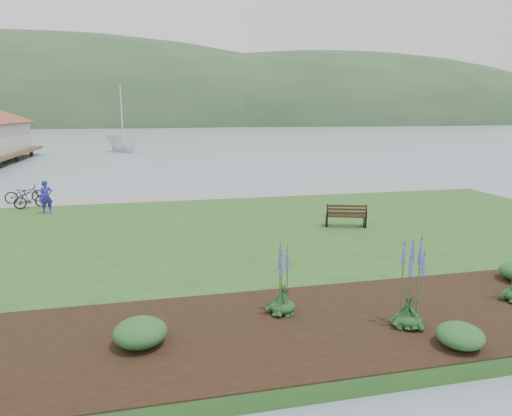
{
  "coord_description": "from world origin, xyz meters",
  "views": [
    {
      "loc": [
        -2.52,
        -18.87,
        5.15
      ],
      "look_at": [
        1.54,
        -1.05,
        1.3
      ],
      "focal_mm": 32.0,
      "sensor_mm": 36.0,
      "label": 1
    }
  ],
  "objects": [
    {
      "name": "ground",
      "position": [
        0.0,
        0.0,
        0.0
      ],
      "size": [
        600.0,
        600.0,
        0.0
      ],
      "primitive_type": "plane",
      "color": "gray",
      "rests_on": "ground"
    },
    {
      "name": "lawn",
      "position": [
        0.0,
        -2.0,
        0.2
      ],
      "size": [
        34.0,
        20.0,
        0.4
      ],
      "primitive_type": "cube",
      "color": "#25531D",
      "rests_on": "ground"
    },
    {
      "name": "shoreline_path",
      "position": [
        0.0,
        6.9,
        0.42
      ],
      "size": [
        34.0,
        2.2,
        0.03
      ],
      "primitive_type": "cube",
      "color": "gray",
      "rests_on": "lawn"
    },
    {
      "name": "garden_bed",
      "position": [
        3.0,
        -9.8,
        0.42
      ],
      "size": [
        24.0,
        4.4,
        0.04
      ],
      "primitive_type": "cube",
      "color": "black",
      "rests_on": "lawn"
    },
    {
      "name": "far_hillside",
      "position": [
        20.0,
        170.0,
        0.0
      ],
      "size": [
        580.0,
        80.0,
        38.0
      ],
      "primitive_type": null,
      "color": "#2A4929",
      "rests_on": "ground"
    },
    {
      "name": "park_bench",
      "position": [
        5.33,
        -1.49,
        0.91
      ],
      "size": [
        1.78,
        1.14,
        1.03
      ],
      "rotation": [
        0.0,
        0.0,
        -0.31
      ],
      "color": "black",
      "rests_on": "lawn"
    },
    {
      "name": "person",
      "position": [
        -7.53,
        4.18,
        1.33
      ],
      "size": [
        0.79,
        0.66,
        1.85
      ],
      "primitive_type": "imported",
      "rotation": [
        0.0,
        0.0,
        0.33
      ],
      "color": "#26229D",
      "rests_on": "lawn"
    },
    {
      "name": "bicycle_a",
      "position": [
        -9.24,
        7.2,
        0.91
      ],
      "size": [
        1.15,
        2.05,
        1.02
      ],
      "primitive_type": "imported",
      "rotation": [
        0.0,
        0.0,
        1.83
      ],
      "color": "black",
      "rests_on": "lawn"
    },
    {
      "name": "bicycle_b",
      "position": [
        -8.59,
        5.65,
        0.88
      ],
      "size": [
        1.08,
        1.63,
        0.95
      ],
      "primitive_type": "imported",
      "rotation": [
        0.0,
        0.0,
        2.0
      ],
      "color": "black",
      "rests_on": "lawn"
    },
    {
      "name": "sailboat",
      "position": [
        -6.13,
        44.02,
        0.0
      ],
      "size": [
        14.55,
        14.59,
        27.2
      ],
      "primitive_type": "imported",
      "rotation": [
        0.0,
        0.0,
        0.64
      ],
      "color": "silver",
      "rests_on": "ground"
    },
    {
      "name": "echium_0",
      "position": [
        2.91,
        -10.39,
        1.46
      ],
      "size": [
        0.62,
        0.62,
        2.36
      ],
      "color": "#153917",
      "rests_on": "garden_bed"
    },
    {
      "name": "echium_4",
      "position": [
        0.36,
        -9.09,
        1.19
      ],
      "size": [
        0.62,
        0.62,
        2.02
      ],
      "color": "#153917",
      "rests_on": "garden_bed"
    },
    {
      "name": "shrub_0",
      "position": [
        -2.92,
        -9.92,
        0.71
      ],
      "size": [
        1.1,
        1.1,
        0.55
      ],
      "primitive_type": "ellipsoid",
      "color": "#1E4C21",
      "rests_on": "garden_bed"
    },
    {
      "name": "shrub_1",
      "position": [
        3.45,
        -11.45,
        0.68
      ],
      "size": [
        0.95,
        0.95,
        0.48
      ],
      "primitive_type": "ellipsoid",
      "color": "#1E4C21",
      "rests_on": "garden_bed"
    }
  ]
}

